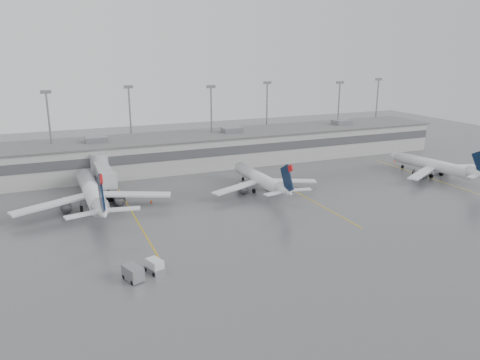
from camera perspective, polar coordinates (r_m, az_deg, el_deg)
name	(u,v)px	position (r m, az deg, el deg)	size (l,w,h in m)	color
ground	(283,254)	(71.41, 5.22, -8.98)	(260.00, 260.00, 0.00)	#4F4F51
terminal	(178,151)	(121.84, -7.58, 3.47)	(152.00, 17.00, 9.45)	#A6A7A2
light_masts	(171,118)	(125.96, -8.41, 7.47)	(142.40, 8.00, 20.60)	gray
jet_bridge_right	(102,171)	(106.51, -16.47, 1.00)	(4.00, 17.20, 7.00)	#979A9C
stand_markings	(225,206)	(91.72, -1.80, -3.21)	(105.25, 40.00, 0.01)	#C89C0B
jet_mid_left	(92,192)	(93.46, -17.57, -1.46)	(29.47, 33.04, 10.69)	white
jet_mid_right	(261,179)	(100.39, 2.58, 0.11)	(24.45, 27.41, 8.87)	white
jet_far_right	(436,165)	(121.51, 22.74, 1.67)	(24.47, 27.62, 8.98)	white
baggage_tug	(155,267)	(66.59, -10.34, -10.41)	(2.66, 3.31, 1.86)	silver
baggage_cart	(133,273)	(64.89, -12.91, -10.99)	(2.69, 3.49, 1.98)	slate
gse_uld_b	(104,191)	(102.88, -16.26, -1.26)	(2.32, 1.54, 1.64)	silver
gse_uld_c	(259,178)	(108.30, 2.38, 0.21)	(2.26, 1.50, 1.60)	silver
gse_loader	(97,182)	(108.38, -17.08, -0.29)	(2.28, 3.66, 2.28)	slate
cone_b	(151,201)	(95.34, -10.78, -2.52)	(0.45, 0.45, 0.72)	#FA4605
cone_c	(267,187)	(102.96, 3.29, -0.87)	(0.49, 0.49, 0.78)	#FA4605
cone_d	(394,161)	(134.18, 18.31, 2.25)	(0.39, 0.39, 0.62)	#FA4605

